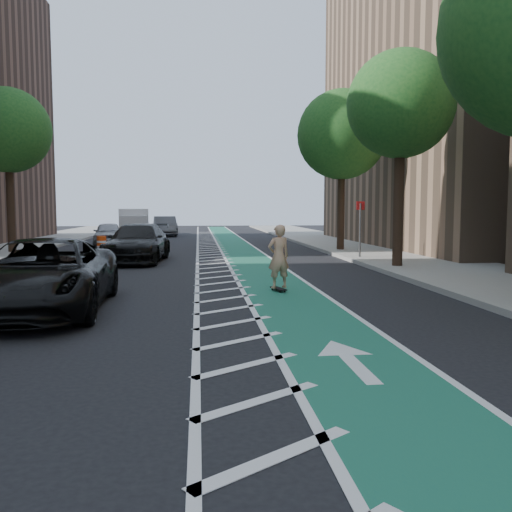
{
  "coord_description": "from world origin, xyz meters",
  "views": [
    {
      "loc": [
        0.85,
        -10.1,
        2.17
      ],
      "look_at": [
        2.15,
        2.07,
        1.1
      ],
      "focal_mm": 38.0,
      "sensor_mm": 36.0,
      "label": 1
    }
  ],
  "objects": [
    {
      "name": "skateboard",
      "position": [
        2.93,
        3.85,
        0.08
      ],
      "size": [
        0.38,
        0.71,
        0.09
      ],
      "rotation": [
        0.0,
        0.0,
        0.29
      ],
      "color": "black",
      "rests_on": "ground"
    },
    {
      "name": "tree_r_c",
      "position": [
        7.9,
        8.0,
        5.77
      ],
      "size": [
        4.2,
        4.2,
        7.9
      ],
      "color": "#382619",
      "rests_on": "ground"
    },
    {
      "name": "buffer_strip",
      "position": [
        1.5,
        10.0,
        0.01
      ],
      "size": [
        1.4,
        90.0,
        0.01
      ],
      "primitive_type": "cube",
      "color": "silver",
      "rests_on": "ground"
    },
    {
      "name": "car_grey",
      "position": [
        -1.79,
        33.56,
        0.78
      ],
      "size": [
        2.24,
        4.93,
        1.57
      ],
      "primitive_type": "imported",
      "rotation": [
        0.0,
        0.0,
        0.13
      ],
      "color": "#545559",
      "rests_on": "ground"
    },
    {
      "name": "tree_l_d",
      "position": [
        -7.9,
        16.0,
        5.77
      ],
      "size": [
        4.2,
        4.2,
        7.9
      ],
      "color": "#382619",
      "rests_on": "ground"
    },
    {
      "name": "building_right_far",
      "position": [
        17.5,
        20.0,
        9.5
      ],
      "size": [
        14.0,
        22.0,
        19.0
      ],
      "primitive_type": "cube",
      "color": "#84664C",
      "rests_on": "ground"
    },
    {
      "name": "curb_right",
      "position": [
        7.05,
        10.0,
        0.08
      ],
      "size": [
        0.12,
        90.0,
        0.16
      ],
      "primitive_type": "cube",
      "color": "gray",
      "rests_on": "ground"
    },
    {
      "name": "car_silver",
      "position": [
        -4.55,
        23.18,
        0.69
      ],
      "size": [
        2.1,
        4.21,
        1.38
      ],
      "primitive_type": "imported",
      "rotation": [
        0.0,
        0.0,
        0.12
      ],
      "color": "#9B9CA1",
      "rests_on": "ground"
    },
    {
      "name": "suv_far",
      "position": [
        -1.62,
        12.35,
        0.78
      ],
      "size": [
        2.56,
        5.49,
        1.55
      ],
      "primitive_type": "imported",
      "rotation": [
        0.0,
        0.0,
        -0.07
      ],
      "color": "black",
      "rests_on": "ground"
    },
    {
      "name": "box_truck",
      "position": [
        -4.5,
        36.04,
        0.99
      ],
      "size": [
        2.74,
        5.36,
        2.16
      ],
      "rotation": [
        0.0,
        0.0,
        0.09
      ],
      "color": "silver",
      "rests_on": "ground"
    },
    {
      "name": "sidewalk_right",
      "position": [
        9.5,
        10.0,
        0.07
      ],
      "size": [
        5.0,
        90.0,
        0.15
      ],
      "primitive_type": "cube",
      "color": "gray",
      "rests_on": "ground"
    },
    {
      "name": "barrel_b",
      "position": [
        -1.8,
        11.96,
        0.41
      ],
      "size": [
        0.64,
        0.64,
        0.88
      ],
      "color": "#D75B0B",
      "rests_on": "ground"
    },
    {
      "name": "suv_near",
      "position": [
        -2.4,
        1.6,
        0.77
      ],
      "size": [
        2.76,
        5.64,
        1.54
      ],
      "primitive_type": "imported",
      "rotation": [
        0.0,
        0.0,
        0.04
      ],
      "color": "black",
      "rests_on": "ground"
    },
    {
      "name": "barrel_c",
      "position": [
        -4.0,
        17.71,
        0.38
      ],
      "size": [
        0.59,
        0.59,
        0.81
      ],
      "color": "#EA430C",
      "rests_on": "ground"
    },
    {
      "name": "bike_lane",
      "position": [
        3.0,
        10.0,
        0.01
      ],
      "size": [
        2.0,
        90.0,
        0.01
      ],
      "primitive_type": "cube",
      "color": "#1B5F50",
      "rests_on": "ground"
    },
    {
      "name": "ground",
      "position": [
        0.0,
        0.0,
        0.0
      ],
      "size": [
        120.0,
        120.0,
        0.0
      ],
      "primitive_type": "plane",
      "color": "black",
      "rests_on": "ground"
    },
    {
      "name": "sign_post",
      "position": [
        7.6,
        12.0,
        1.35
      ],
      "size": [
        0.35,
        0.08,
        2.47
      ],
      "color": "#4C4C4C",
      "rests_on": "ground"
    },
    {
      "name": "skateboarder",
      "position": [
        2.93,
        3.85,
        0.93
      ],
      "size": [
        0.7,
        0.55,
        1.67
      ],
      "primitive_type": "imported",
      "rotation": [
        0.0,
        0.0,
        3.43
      ],
      "color": "tan",
      "rests_on": "skateboard"
    },
    {
      "name": "tree_r_d",
      "position": [
        7.9,
        16.0,
        5.77
      ],
      "size": [
        4.2,
        4.2,
        7.9
      ],
      "color": "#382619",
      "rests_on": "ground"
    },
    {
      "name": "barrel_a",
      "position": [
        -2.98,
        5.63,
        0.44
      ],
      "size": [
        0.68,
        0.68,
        0.93
      ],
      "color": "#D6550B",
      "rests_on": "ground"
    }
  ]
}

